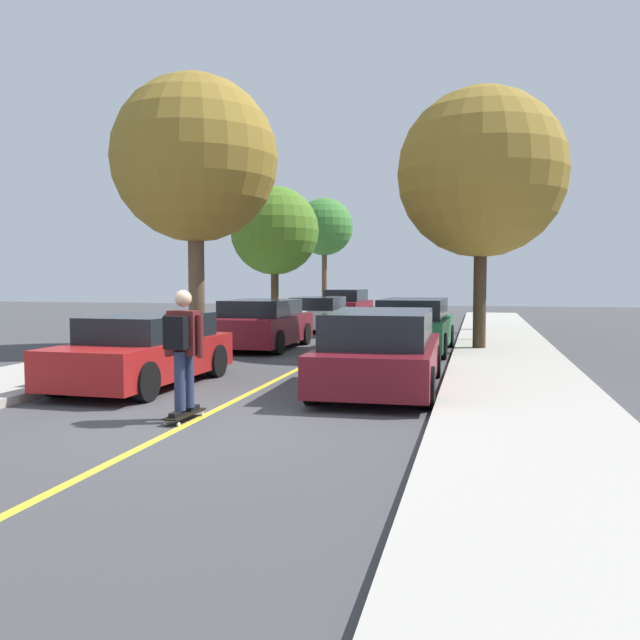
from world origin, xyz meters
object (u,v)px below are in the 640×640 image
skateboard (185,414)px  parked_car_left_near (261,324)px  street_tree_right_near (481,185)px  skateboarder (183,344)px  street_tree_left_near (275,231)px  street_tree_left_nearest (195,160)px  street_tree_left_far (324,227)px  street_tree_right_nearest (482,173)px  parked_car_right_near (414,326)px  streetlamp (483,225)px  parked_car_left_farthest (346,306)px  parked_car_right_nearest (381,350)px  parked_car_left_nearest (145,351)px  parked_car_left_far (318,314)px

skateboard → parked_car_left_near: bearing=102.3°
street_tree_right_near → skateboarder: 16.90m
street_tree_left_near → street_tree_right_near: (7.56, 0.28, 1.51)m
street_tree_left_nearest → street_tree_left_far: size_ratio=1.25×
street_tree_right_nearest → street_tree_right_near: street_tree_right_near is taller
parked_car_right_near → streetlamp: 4.25m
parked_car_left_farthest → street_tree_right_nearest: (5.88, -11.72, 3.94)m
parked_car_left_near → parked_car_right_nearest: bearing=-54.6°
parked_car_left_farthest → street_tree_left_near: bearing=-106.9°
street_tree_left_nearest → street_tree_left_near: (0.00, 7.09, -1.42)m
parked_car_right_nearest → streetlamp: bearing=78.6°
parked_car_left_nearest → parked_car_left_farthest: parked_car_left_farthest is taller
streetlamp → skateboard: streetlamp is taller
parked_car_right_near → street_tree_right_nearest: street_tree_right_nearest is taller
streetlamp → parked_car_left_far: bearing=146.9°
parked_car_left_nearest → parked_car_right_near: 7.86m
street_tree_left_far → skateboard: size_ratio=6.85×
street_tree_left_nearest → skateboard: street_tree_left_nearest is taller
parked_car_left_near → parked_car_left_far: (-0.00, 6.66, -0.04)m
street_tree_left_far → skateboarder: (3.64, -23.84, -3.46)m
parked_car_left_far → skateboard: (1.97, -15.71, -0.55)m
street_tree_left_far → streetlamp: streetlamp is taller
parked_car_left_farthest → street_tree_left_far: bearing=121.8°
parked_car_right_near → street_tree_left_far: 16.22m
parked_car_left_farthest → street_tree_right_nearest: 13.69m
street_tree_left_far → streetlamp: size_ratio=0.98×
street_tree_left_far → parked_car_left_farthest: bearing=-58.2°
street_tree_left_nearest → skateboard: 10.54m
street_tree_right_near → streetlamp: (0.07, -4.03, -1.72)m
parked_car_right_nearest → streetlamp: (1.75, 8.69, 2.84)m
street_tree_right_nearest → parked_car_right_nearest: bearing=-105.0°
parked_car_left_nearest → street_tree_right_nearest: street_tree_right_nearest is taller
street_tree_left_near → skateboard: street_tree_left_near is taller
street_tree_left_far → street_tree_right_near: street_tree_right_near is taller
parked_car_left_farthest → parked_car_left_far: bearing=-90.0°
skateboarder → streetlamp: bearing=71.4°
street_tree_left_far → skateboarder: size_ratio=3.47×
parked_car_left_far → street_tree_left_nearest: bearing=-103.1°
street_tree_left_far → street_tree_right_nearest: 16.29m
parked_car_right_nearest → parked_car_left_farthest: bearing=103.2°
parked_car_left_nearest → street_tree_left_near: bearing=97.3°
parked_car_left_near → parked_car_left_far: parked_car_left_near is taller
skateboard → parked_car_right_near: bearing=76.3°
parked_car_right_nearest → street_tree_right_near: bearing=82.5°
parked_car_left_far → street_tree_left_far: (-1.68, 8.10, 3.88)m
parked_car_left_far → street_tree_right_nearest: bearing=-47.1°
parked_car_right_nearest → skateboard: (-2.24, -3.13, -0.60)m
parked_car_left_far → parked_car_right_nearest: parked_car_right_nearest is taller
street_tree_left_far → street_tree_right_near: bearing=-46.4°
skateboard → street_tree_right_nearest: bearing=67.4°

